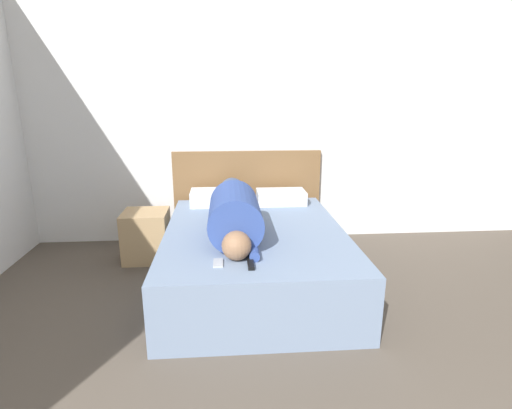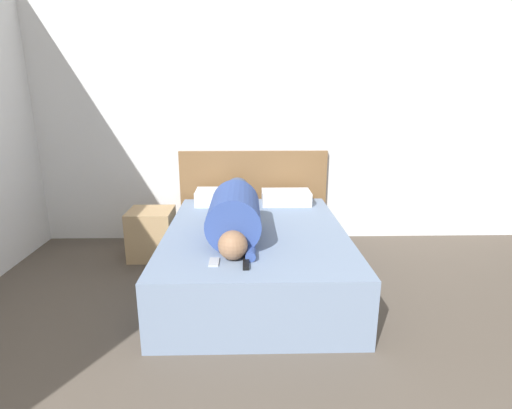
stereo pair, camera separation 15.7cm
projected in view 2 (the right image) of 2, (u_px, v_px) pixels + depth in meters
The scene contains 9 objects.
wall_back at pixel (268, 119), 4.16m from camera, with size 6.02×0.06×2.60m.
bed at pixel (256, 256), 3.34m from camera, with size 1.45×1.93×0.48m.
headboard at pixel (253, 196), 4.31m from camera, with size 1.57×0.04×0.97m.
nightstand at pixel (152, 234), 3.89m from camera, with size 0.42×0.40×0.48m.
person_lying at pixel (235, 210), 3.20m from camera, with size 0.39×1.63×0.39m.
pillow_near_headboard at pixel (221, 197), 3.99m from camera, with size 0.51×0.30×0.15m.
pillow_second at pixel (286, 197), 4.01m from camera, with size 0.48×0.30×0.13m.
tv_remote at pixel (246, 264), 2.58m from camera, with size 0.04×0.15×0.02m.
cell_phone at pixel (214, 262), 2.62m from camera, with size 0.06×0.13×0.01m.
Camera 2 is at (-0.23, -0.27, 1.56)m, focal length 28.00 mm.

